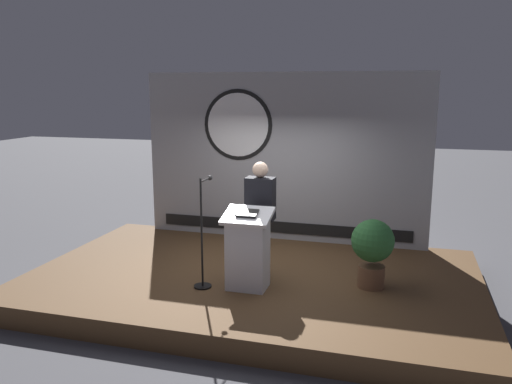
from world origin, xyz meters
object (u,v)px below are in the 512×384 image
podium (248,250)px  speaker_person (260,219)px  microphone_stand (203,249)px  potted_plant (372,247)px

podium → speaker_person: size_ratio=0.66×
microphone_stand → potted_plant: bearing=15.2°
speaker_person → microphone_stand: 0.92m
podium → speaker_person: 0.58m
potted_plant → microphone_stand: bearing=-164.8°
microphone_stand → speaker_person: bearing=42.7°
podium → microphone_stand: microphone_stand is taller
speaker_person → microphone_stand: bearing=-137.3°
podium → potted_plant: (1.60, 0.49, 0.04)m
podium → speaker_person: bearing=85.3°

